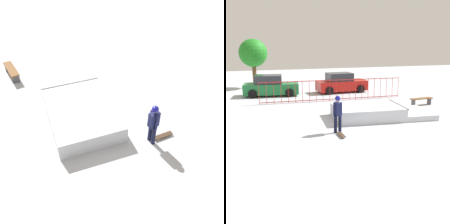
{
  "view_description": "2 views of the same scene",
  "coord_description": "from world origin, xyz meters",
  "views": [
    {
      "loc": [
        -7.43,
        3.02,
        7.35
      ],
      "look_at": [
        -0.66,
        -0.36,
        0.9
      ],
      "focal_mm": 41.91,
      "sensor_mm": 36.0,
      "label": 1
    },
    {
      "loc": [
        -5.72,
        -13.25,
        4.06
      ],
      "look_at": [
        -1.95,
        -1.49,
        1.0
      ],
      "focal_mm": 45.38,
      "sensor_mm": 36.0,
      "label": 2
    }
  ],
  "objects": [
    {
      "name": "ground_plane",
      "position": [
        0.0,
        0.0,
        0.0
      ],
      "size": [
        60.0,
        60.0,
        0.0
      ],
      "primitive_type": "plane",
      "color": "#B2B7C1"
    },
    {
      "name": "skate_ramp",
      "position": [
        0.84,
        0.48,
        0.32
      ],
      "size": [
        5.64,
        3.15,
        0.74
      ],
      "rotation": [
        0.0,
        0.0,
        -0.1
      ],
      "color": "silver",
      "rests_on": "ground"
    },
    {
      "name": "skater",
      "position": [
        -1.93,
        -1.39,
        1.01
      ],
      "size": [
        0.44,
        0.39,
        1.73
      ],
      "rotation": [
        0.0,
        0.0,
        4.78
      ],
      "color": "black",
      "rests_on": "ground"
    },
    {
      "name": "skateboard",
      "position": [
        -1.95,
        -1.94,
        0.08
      ],
      "size": [
        0.28,
        0.81,
        0.09
      ],
      "rotation": [
        0.0,
        0.0,
        4.68
      ],
      "color": "#3F2D1E",
      "rests_on": "ground"
    },
    {
      "name": "park_bench",
      "position": [
        5.1,
        2.46,
        0.36
      ],
      "size": [
        1.63,
        0.55,
        0.48
      ],
      "rotation": [
        0.0,
        0.0,
        0.1
      ],
      "color": "brown",
      "rests_on": "ground"
    }
  ]
}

